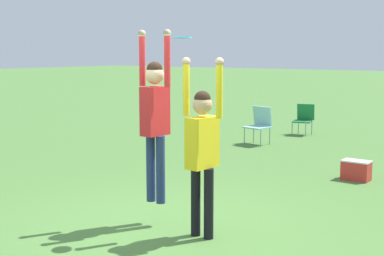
{
  "coord_description": "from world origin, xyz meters",
  "views": [
    {
      "loc": [
        4.26,
        -5.22,
        2.29
      ],
      "look_at": [
        0.16,
        0.32,
        1.3
      ],
      "focal_mm": 50.0,
      "sensor_mm": 36.0,
      "label": 1
    }
  ],
  "objects_px": {
    "person_defending": "(202,143)",
    "cooler_box": "(356,170)",
    "person_jumping": "(155,111)",
    "camping_chair_1": "(260,123)",
    "frisbee": "(183,38)",
    "camping_chair_2": "(304,117)"
  },
  "relations": [
    {
      "from": "person_jumping",
      "to": "camping_chair_1",
      "type": "xyz_separation_m",
      "value": [
        -1.96,
        6.29,
        -0.97
      ]
    },
    {
      "from": "person_defending",
      "to": "frisbee",
      "type": "height_order",
      "value": "frisbee"
    },
    {
      "from": "frisbee",
      "to": "camping_chair_2",
      "type": "height_order",
      "value": "frisbee"
    },
    {
      "from": "camping_chair_1",
      "to": "camping_chair_2",
      "type": "bearing_deg",
      "value": -87.76
    },
    {
      "from": "camping_chair_1",
      "to": "person_defending",
      "type": "bearing_deg",
      "value": 121.6
    },
    {
      "from": "person_defending",
      "to": "camping_chair_1",
      "type": "xyz_separation_m",
      "value": [
        -2.75,
        6.33,
        -0.64
      ]
    },
    {
      "from": "person_jumping",
      "to": "person_defending",
      "type": "distance_m",
      "value": 0.86
    },
    {
      "from": "camping_chair_2",
      "to": "camping_chair_1",
      "type": "bearing_deg",
      "value": 68.21
    },
    {
      "from": "person_jumping",
      "to": "person_defending",
      "type": "xyz_separation_m",
      "value": [
        0.79,
        -0.05,
        -0.33
      ]
    },
    {
      "from": "person_jumping",
      "to": "camping_chair_2",
      "type": "xyz_separation_m",
      "value": [
        -1.74,
        8.39,
        -1.03
      ]
    },
    {
      "from": "person_jumping",
      "to": "camping_chair_2",
      "type": "height_order",
      "value": "person_jumping"
    },
    {
      "from": "person_jumping",
      "to": "frisbee",
      "type": "height_order",
      "value": "person_jumping"
    },
    {
      "from": "person_jumping",
      "to": "cooler_box",
      "type": "distance_m",
      "value": 4.43
    },
    {
      "from": "person_jumping",
      "to": "camping_chair_1",
      "type": "height_order",
      "value": "person_jumping"
    },
    {
      "from": "person_defending",
      "to": "camping_chair_2",
      "type": "relative_size",
      "value": 2.61
    },
    {
      "from": "camping_chair_1",
      "to": "camping_chair_2",
      "type": "xyz_separation_m",
      "value": [
        0.22,
        2.1,
        -0.06
      ]
    },
    {
      "from": "camping_chair_2",
      "to": "person_defending",
      "type": "bearing_deg",
      "value": 90.81
    },
    {
      "from": "person_defending",
      "to": "camping_chair_1",
      "type": "relative_size",
      "value": 2.36
    },
    {
      "from": "person_jumping",
      "to": "person_defending",
      "type": "height_order",
      "value": "person_jumping"
    },
    {
      "from": "person_defending",
      "to": "frisbee",
      "type": "relative_size",
      "value": 9.77
    },
    {
      "from": "person_defending",
      "to": "cooler_box",
      "type": "bearing_deg",
      "value": 176.57
    },
    {
      "from": "camping_chair_1",
      "to": "cooler_box",
      "type": "bearing_deg",
      "value": 153.3
    }
  ]
}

